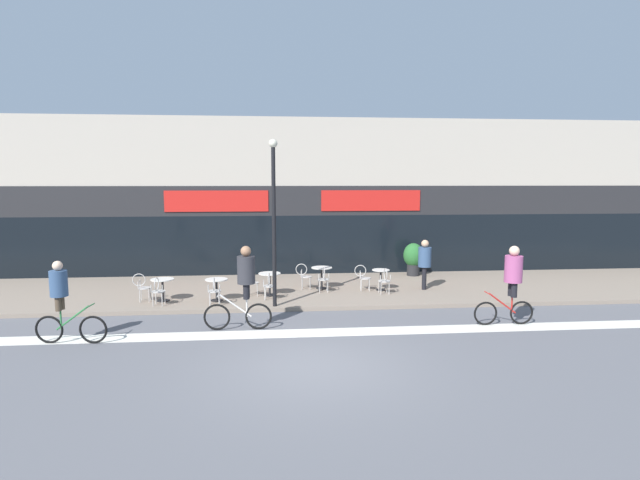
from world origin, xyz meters
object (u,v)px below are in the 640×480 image
object	(u,v)px
cyclist_0	(512,278)
cyclist_1	(244,281)
bistro_table_3	(322,273)
lamp_post	(274,211)
cafe_chair_2_near	(269,284)
bistro_table_4	(381,276)
cafe_chair_0_near	(158,289)
cafe_chair_4_side	(363,276)
cyclist_2	(62,297)
cafe_chair_2_side	(251,280)
cafe_chair_4_near	(385,279)
planter_pot	(413,257)
cafe_chair_3_near	(324,278)
cafe_chair_3_side	(304,274)
bistro_table_2	(270,279)
bistro_table_1	(217,285)
cafe_chair_0_side	(142,285)
cafe_chair_1_near	(214,289)
pedestrian_near_end	(425,260)
bistro_table_0	(163,285)

from	to	relation	value
cyclist_0	cyclist_1	size ratio (longest dim) A/B	0.98
bistro_table_3	lamp_post	size ratio (longest dim) A/B	0.15
cafe_chair_2_near	cyclist_1	size ratio (longest dim) A/B	0.40
bistro_table_4	cafe_chair_0_near	bearing A→B (deg)	-167.91
cafe_chair_4_side	cyclist_0	world-z (taller)	cyclist_0
cafe_chair_2_near	cyclist_2	size ratio (longest dim) A/B	0.44
cafe_chair_0_near	cyclist_1	world-z (taller)	cyclist_1
cafe_chair_0_near	cafe_chair_4_side	distance (m)	6.81
cafe_chair_2_side	cafe_chair_4_side	world-z (taller)	same
cafe_chair_0_near	cafe_chair_4_near	distance (m)	7.31
planter_pot	cyclist_0	distance (m)	6.70
bistro_table_3	bistro_table_4	distance (m)	2.08
bistro_table_4	cafe_chair_4_near	size ratio (longest dim) A/B	0.81
cafe_chair_0_near	bistro_table_3	bearing A→B (deg)	-64.11
bistro_table_4	cafe_chair_3_near	bearing A→B (deg)	-175.08
cafe_chair_3_side	cafe_chair_4_side	size ratio (longest dim) A/B	1.00
cafe_chair_4_side	lamp_post	world-z (taller)	lamp_post
bistro_table_2	cafe_chair_2_side	bearing A→B (deg)	-179.82
cafe_chair_2_near	cafe_chair_3_near	bearing A→B (deg)	-59.00
bistro_table_1	cafe_chair_0_side	world-z (taller)	cafe_chair_0_side
cafe_chair_0_side	cafe_chair_2_side	xyz separation A→B (m)	(3.38, 0.48, 0.00)
bistro_table_2	cafe_chair_4_near	size ratio (longest dim) A/B	0.84
cafe_chair_1_near	bistro_table_3	bearing A→B (deg)	-61.42
cafe_chair_2_near	cyclist_0	world-z (taller)	cyclist_0
cafe_chair_2_side	cyclist_1	world-z (taller)	cyclist_1
cafe_chair_4_side	cyclist_1	distance (m)	5.51
planter_pot	pedestrian_near_end	world-z (taller)	pedestrian_near_end
cafe_chair_3_near	planter_pot	world-z (taller)	planter_pot
bistro_table_2	pedestrian_near_end	size ratio (longest dim) A/B	0.43
cafe_chair_4_near	planter_pot	size ratio (longest dim) A/B	0.69
bistro_table_4	cyclist_1	distance (m)	5.96
bistro_table_1	pedestrian_near_end	xyz separation A→B (m)	(7.11, 1.10, 0.53)
cafe_chair_4_side	planter_pot	distance (m)	3.59
cafe_chair_2_side	cafe_chair_4_near	size ratio (longest dim) A/B	1.00
bistro_table_0	cyclist_0	xyz separation A→B (m)	(9.98, -3.13, 0.68)
cafe_chair_4_side	cafe_chair_0_near	bearing A→B (deg)	-159.43
bistro_table_3	lamp_post	bearing A→B (deg)	-125.20
cafe_chair_3_near	cyclist_2	bearing A→B (deg)	121.01
cafe_chair_4_near	bistro_table_0	bearing A→B (deg)	90.30
lamp_post	cyclist_0	xyz separation A→B (m)	(6.43, -2.16, -1.72)
cafe_chair_4_side	cafe_chair_2_near	bearing A→B (deg)	-154.18
bistro_table_1	lamp_post	xyz separation A→B (m)	(1.85, -0.85, 2.41)
bistro_table_2	cyclist_0	world-z (taller)	cyclist_0
bistro_table_0	bistro_table_3	size ratio (longest dim) A/B	0.95
cafe_chair_1_near	cafe_chair_3_near	world-z (taller)	same
pedestrian_near_end	cafe_chair_0_side	bearing A→B (deg)	22.43
cafe_chair_0_side	cyclist_1	world-z (taller)	cyclist_1
bistro_table_0	cyclist_0	bearing A→B (deg)	-17.44
cafe_chair_2_near	pedestrian_near_end	xyz separation A→B (m)	(5.44, 1.12, 0.52)
lamp_post	cyclist_2	xyz separation A→B (m)	(-5.08, -2.71, -1.89)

